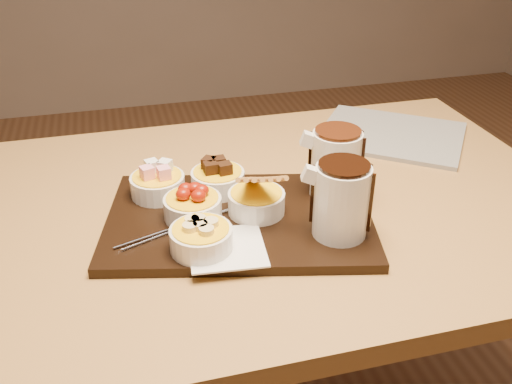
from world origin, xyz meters
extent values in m
cube|color=#A77A3E|center=(0.00, 0.00, 0.73)|extent=(1.20, 0.80, 0.04)
cylinder|color=#A77A3E|center=(-0.54, 0.34, 0.35)|extent=(0.06, 0.06, 0.71)
cylinder|color=#A77A3E|center=(0.54, 0.34, 0.35)|extent=(0.06, 0.06, 0.71)
cube|color=black|center=(-0.06, -0.07, 0.76)|extent=(0.52, 0.40, 0.02)
cube|color=white|center=(-0.10, -0.16, 0.77)|extent=(0.13, 0.13, 0.00)
cylinder|color=silver|center=(-0.19, 0.04, 0.79)|extent=(0.10, 0.10, 0.04)
cylinder|color=silver|center=(-0.08, 0.03, 0.79)|extent=(0.10, 0.10, 0.04)
cylinder|color=silver|center=(-0.14, -0.05, 0.79)|extent=(0.10, 0.10, 0.04)
cylinder|color=silver|center=(-0.03, -0.06, 0.79)|extent=(0.10, 0.10, 0.04)
cylinder|color=silver|center=(-0.14, -0.15, 0.79)|extent=(0.10, 0.10, 0.04)
cylinder|color=silver|center=(0.09, -0.16, 0.83)|extent=(0.11, 0.11, 0.12)
cylinder|color=silver|center=(0.13, -0.04, 0.83)|extent=(0.11, 0.11, 0.12)
cube|color=beige|center=(0.37, 0.20, 0.76)|extent=(0.40, 0.39, 0.01)
camera|label=1|loc=(-0.25, -0.89, 1.30)|focal=40.00mm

